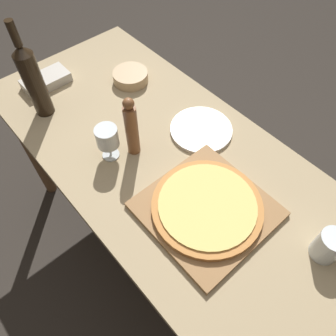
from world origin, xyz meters
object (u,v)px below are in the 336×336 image
pizza (207,206)px  pepper_mill (132,128)px  small_bowl (131,77)px  wine_glass (107,138)px  wine_bottle (33,80)px

pizza → pepper_mill: bearing=93.3°
small_bowl → pizza: bearing=-107.2°
pizza → wine_glass: size_ratio=2.60×
pepper_mill → wine_glass: bearing=154.3°
wine_bottle → pepper_mill: size_ratio=1.55×
pepper_mill → wine_glass: pepper_mill is taller
pepper_mill → wine_glass: 0.09m
pepper_mill → small_bowl: pepper_mill is taller
pizza → small_bowl: (0.20, 0.66, -0.01)m
pepper_mill → small_bowl: 0.39m
pizza → pepper_mill: 0.36m
pepper_mill → pizza: bearing=-86.7°
wine_bottle → pepper_mill: bearing=-70.0°
wine_bottle → wine_glass: wine_bottle is taller
pepper_mill → small_bowl: (0.22, 0.31, -0.09)m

